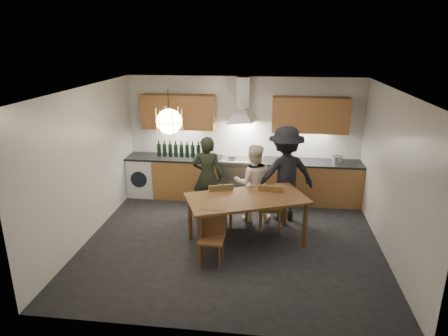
# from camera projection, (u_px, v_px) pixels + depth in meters

# --- Properties ---
(ground) EXTENTS (5.00, 5.00, 0.00)m
(ground) POSITION_uv_depth(u_px,v_px,m) (232.00, 241.00, 6.91)
(ground) COLOR black
(ground) RESTS_ON ground
(room_shell) EXTENTS (5.02, 4.52, 2.61)m
(room_shell) POSITION_uv_depth(u_px,v_px,m) (233.00, 146.00, 6.38)
(room_shell) COLOR white
(room_shell) RESTS_ON ground
(counter_run) EXTENTS (5.00, 0.62, 0.90)m
(counter_run) POSITION_uv_depth(u_px,v_px,m) (243.00, 179.00, 8.61)
(counter_run) COLOR #B88146
(counter_run) RESTS_ON ground
(range_stove) EXTENTS (0.90, 0.60, 0.92)m
(range_stove) POSITION_uv_depth(u_px,v_px,m) (242.00, 180.00, 8.61)
(range_stove) COLOR silver
(range_stove) RESTS_ON ground
(wall_fixtures) EXTENTS (4.30, 0.54, 1.10)m
(wall_fixtures) POSITION_uv_depth(u_px,v_px,m) (243.00, 113.00, 8.27)
(wall_fixtures) COLOR #C08049
(wall_fixtures) RESTS_ON ground
(pendant_lamp) EXTENTS (0.43, 0.43, 0.70)m
(pendant_lamp) POSITION_uv_depth(u_px,v_px,m) (169.00, 122.00, 6.28)
(pendant_lamp) COLOR black
(pendant_lamp) RESTS_ON ground
(dining_table) EXTENTS (2.19, 1.66, 0.83)m
(dining_table) POSITION_uv_depth(u_px,v_px,m) (247.00, 203.00, 6.67)
(dining_table) COLOR brown
(dining_table) RESTS_ON ground
(chair_back_left) EXTENTS (0.54, 0.54, 0.94)m
(chair_back_left) POSITION_uv_depth(u_px,v_px,m) (220.00, 204.00, 7.10)
(chair_back_left) COLOR brown
(chair_back_left) RESTS_ON ground
(chair_back_mid) EXTENTS (0.41, 0.41, 0.79)m
(chair_back_mid) POSITION_uv_depth(u_px,v_px,m) (239.00, 204.00, 7.30)
(chair_back_mid) COLOR brown
(chair_back_mid) RESTS_ON ground
(chair_back_right) EXTENTS (0.44, 0.44, 0.93)m
(chair_back_right) POSITION_uv_depth(u_px,v_px,m) (270.00, 205.00, 7.08)
(chair_back_right) COLOR brown
(chair_back_right) RESTS_ON ground
(chair_front) EXTENTS (0.39, 0.39, 0.84)m
(chair_front) POSITION_uv_depth(u_px,v_px,m) (212.00, 233.00, 6.17)
(chair_front) COLOR brown
(chair_front) RESTS_ON ground
(person_left) EXTENTS (0.58, 0.39, 1.60)m
(person_left) POSITION_uv_depth(u_px,v_px,m) (207.00, 177.00, 7.72)
(person_left) COLOR black
(person_left) RESTS_ON ground
(person_mid) EXTENTS (0.78, 0.64, 1.49)m
(person_mid) POSITION_uv_depth(u_px,v_px,m) (253.00, 183.00, 7.55)
(person_mid) COLOR #F2DFCE
(person_mid) RESTS_ON ground
(person_right) EXTENTS (1.35, 1.06, 1.83)m
(person_right) POSITION_uv_depth(u_px,v_px,m) (285.00, 174.00, 7.48)
(person_right) COLOR black
(person_right) RESTS_ON ground
(mixing_bowl) EXTENTS (0.29, 0.29, 0.06)m
(mixing_bowl) POSITION_uv_depth(u_px,v_px,m) (292.00, 161.00, 8.27)
(mixing_bowl) COLOR silver
(mixing_bowl) RESTS_ON counter_run
(stock_pot) EXTENTS (0.22, 0.22, 0.15)m
(stock_pot) POSITION_uv_depth(u_px,v_px,m) (337.00, 160.00, 8.18)
(stock_pot) COLOR #B9B9BD
(stock_pot) RESTS_ON counter_run
(wine_bottles) EXTENTS (1.08, 0.08, 0.35)m
(wine_bottles) POSITION_uv_depth(u_px,v_px,m) (181.00, 149.00, 8.59)
(wine_bottles) COLOR black
(wine_bottles) RESTS_ON counter_run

